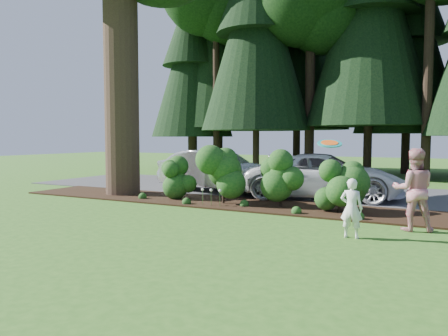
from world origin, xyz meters
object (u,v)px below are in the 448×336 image
object	(u,v)px
car_silver_wagon	(215,171)
car_dark_suv	(325,170)
child	(351,208)
frisbee	(330,143)
adult	(414,190)
car_white_suv	(324,177)

from	to	relation	value
car_silver_wagon	car_dark_suv	world-z (taller)	car_silver_wagon
child	frisbee	xyz separation A→B (m)	(-0.50, 0.06, 1.36)
car_silver_wagon	frisbee	world-z (taller)	frisbee
child	adult	size ratio (longest dim) A/B	0.68
car_white_suv	adult	distance (m)	5.13
car_white_suv	child	xyz separation A→B (m)	(2.03, -5.47, -0.15)
car_white_suv	child	size ratio (longest dim) A/B	4.27
car_silver_wagon	car_white_suv	world-z (taller)	car_silver_wagon
car_white_suv	frisbee	xyz separation A→B (m)	(1.53, -5.41, 1.21)
car_white_suv	car_dark_suv	bearing A→B (deg)	2.85
car_silver_wagon	child	size ratio (longest dim) A/B	3.83
adult	frisbee	size ratio (longest dim) A/B	3.49
adult	frisbee	distance (m)	2.33
car_dark_suv	child	distance (m)	10.06
car_white_suv	child	bearing A→B (deg)	-170.83
child	frisbee	world-z (taller)	frisbee
car_dark_suv	adult	bearing A→B (deg)	-161.77
car_silver_wagon	frisbee	distance (m)	7.99
car_silver_wagon	child	distance (m)	8.32
car_dark_suv	adult	size ratio (longest dim) A/B	2.53
car_dark_suv	frisbee	size ratio (longest dim) A/B	8.85
child	adult	xyz separation A→B (m)	(1.09, 1.39, 0.30)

